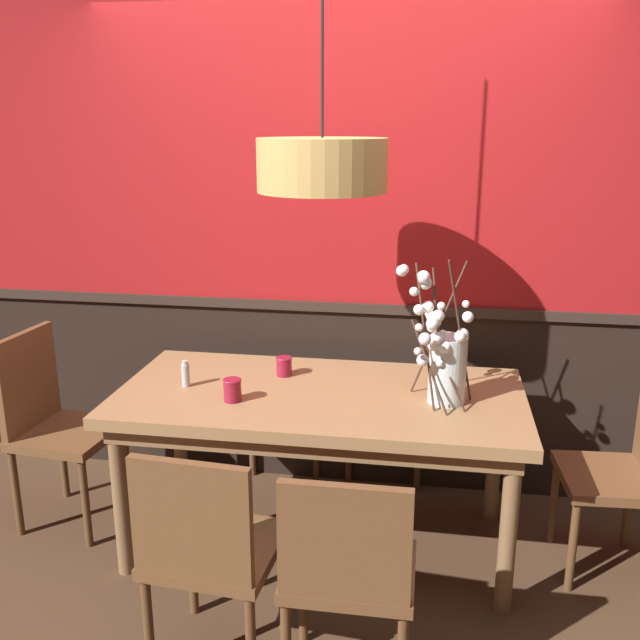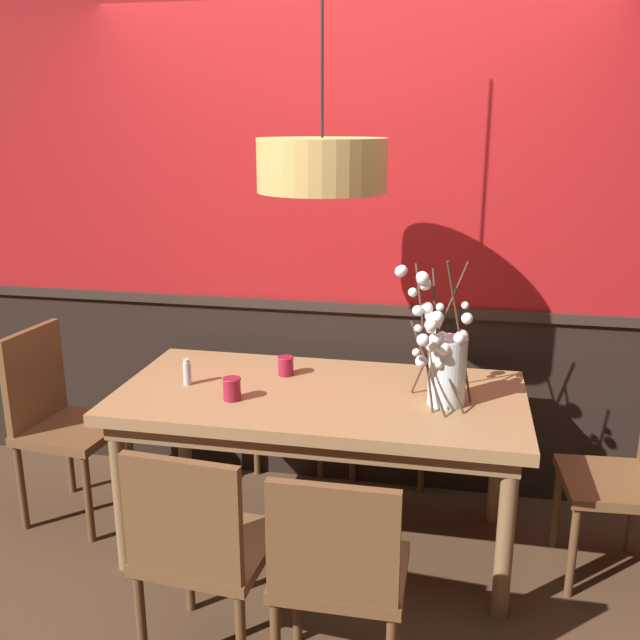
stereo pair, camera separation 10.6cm
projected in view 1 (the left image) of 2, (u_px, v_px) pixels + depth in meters
ground_plane at (320, 542)px, 3.35m from camera, size 24.00×24.00×0.00m
back_wall at (342, 227)px, 3.61m from camera, size 5.73×0.14×2.83m
dining_table at (320, 410)px, 3.16m from camera, size 1.81×0.90×0.77m
chair_head_west_end at (53, 418)px, 3.41m from camera, size 0.48×0.47×0.97m
chair_far_side_left at (290, 375)px, 4.08m from camera, size 0.45×0.46×0.89m
chair_far_side_right at (391, 382)px, 3.95m from camera, size 0.47×0.43×0.90m
chair_near_side_right at (348, 569)px, 2.33m from camera, size 0.45×0.39×0.87m
chair_head_east_end at (626, 467)px, 3.02m from camera, size 0.43×0.45×0.88m
chair_near_side_left at (208, 547)px, 2.45m from camera, size 0.47×0.47×0.89m
vase_with_blossoms at (444, 360)px, 2.96m from camera, size 0.34×0.35×0.65m
candle_holder_nearer_center at (284, 366)px, 3.32m from camera, size 0.08×0.08×0.09m
candle_holder_nearer_edge at (232, 390)px, 3.02m from camera, size 0.08×0.08×0.10m
condiment_bottle at (186, 374)px, 3.18m from camera, size 0.04×0.04×0.12m
pendant_lamp at (322, 165)px, 2.85m from camera, size 0.53×0.53×1.18m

